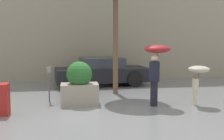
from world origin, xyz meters
name	(u,v)px	position (x,y,z in m)	size (l,w,h in m)	color
ground_plane	(105,110)	(0.00, 0.00, 0.00)	(40.00, 40.00, 0.00)	slate
building_facade	(89,22)	(0.00, 6.50, 3.00)	(18.00, 0.30, 6.00)	#9E937F
planter_box	(79,84)	(-0.72, 0.93, 0.68)	(1.22, 0.84, 1.43)	#9E9384
person_adult	(156,60)	(1.72, 0.41, 1.47)	(0.85, 0.85, 1.97)	#1E1E2D
person_child	(198,73)	(3.06, 0.20, 1.05)	(0.68, 0.68, 1.30)	beige
parked_car_near	(102,72)	(0.44, 4.72, 0.61)	(4.44, 2.41, 1.29)	black
parking_meter	(49,77)	(-1.74, 1.40, 0.87)	(0.14, 0.14, 1.21)	#595B60
newspaper_box	(0,99)	(-3.01, -0.05, 0.45)	(0.50, 0.44, 0.90)	#B2231E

